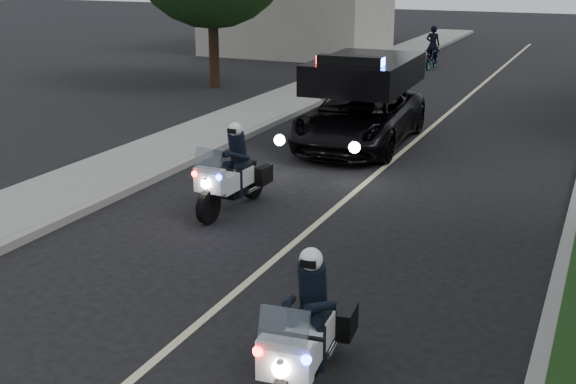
# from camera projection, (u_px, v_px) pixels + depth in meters

# --- Properties ---
(ground) EXTENTS (120.00, 120.00, 0.00)m
(ground) POSITION_uv_depth(u_px,v_px,m) (197.00, 325.00, 9.22)
(ground) COLOR black
(ground) RESTS_ON ground
(curb_left) EXTENTS (0.20, 60.00, 0.15)m
(curb_left) POSITION_uv_depth(u_px,v_px,m) (259.00, 129.00, 19.47)
(curb_left) COLOR gray
(curb_left) RESTS_ON ground
(sidewalk_left) EXTENTS (2.00, 60.00, 0.16)m
(sidewalk_left) POSITION_uv_depth(u_px,v_px,m) (224.00, 126.00, 19.90)
(sidewalk_left) COLOR gray
(sidewalk_left) RESTS_ON ground
(lane_marking) EXTENTS (0.12, 50.00, 0.01)m
(lane_marking) POSITION_uv_depth(u_px,v_px,m) (407.00, 148.00, 17.88)
(lane_marking) COLOR #BFB78C
(lane_marking) RESTS_ON ground
(police_moto_left) EXTENTS (0.76, 1.96, 1.64)m
(police_moto_left) POSITION_uv_depth(u_px,v_px,m) (233.00, 209.00, 13.48)
(police_moto_left) COLOR silver
(police_moto_left) RESTS_ON ground
(police_suv) EXTENTS (2.59, 5.24, 2.50)m
(police_suv) POSITION_uv_depth(u_px,v_px,m) (359.00, 145.00, 18.17)
(police_suv) COLOR black
(police_suv) RESTS_ON ground
(bicycle) EXTENTS (0.58, 1.58, 0.82)m
(bicycle) POSITION_uv_depth(u_px,v_px,m) (431.00, 69.00, 30.68)
(bicycle) COLOR black
(bicycle) RESTS_ON ground
(cyclist) EXTENTS (0.59, 0.40, 1.61)m
(cyclist) POSITION_uv_depth(u_px,v_px,m) (431.00, 69.00, 30.68)
(cyclist) COLOR black
(cyclist) RESTS_ON ground
(tree_left_near) EXTENTS (6.49, 6.49, 9.68)m
(tree_left_near) POSITION_uv_depth(u_px,v_px,m) (215.00, 87.00, 26.32)
(tree_left_near) COLOR #1B4316
(tree_left_near) RESTS_ON ground
(tree_left_far) EXTENTS (8.33, 8.33, 10.59)m
(tree_left_far) POSITION_uv_depth(u_px,v_px,m) (342.00, 43.00, 39.82)
(tree_left_far) COLOR #103511
(tree_left_far) RESTS_ON ground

